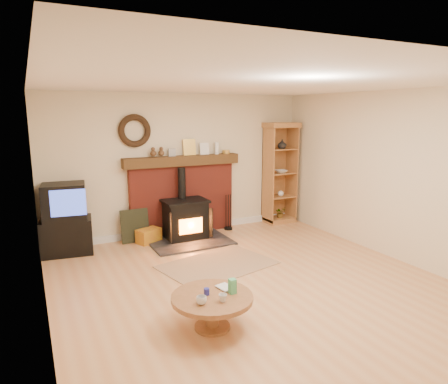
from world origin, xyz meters
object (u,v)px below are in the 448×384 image
wood_stove (186,221)px  tv_unit (66,220)px  coffee_table (212,302)px  curio_cabinet (279,173)px

wood_stove → tv_unit: (-1.99, 0.19, 0.20)m
wood_stove → coffee_table: (-0.85, -2.97, -0.05)m
tv_unit → curio_cabinet: bearing=1.2°
wood_stove → tv_unit: 2.01m
wood_stove → coffee_table: bearing=-105.9°
tv_unit → curio_cabinet: (4.17, 0.09, 0.48)m
tv_unit → curio_cabinet: curio_cabinet is taller
wood_stove → curio_cabinet: curio_cabinet is taller
wood_stove → curio_cabinet: bearing=7.4°
tv_unit → curio_cabinet: size_ratio=0.56×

